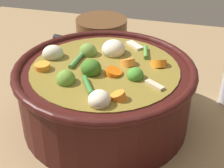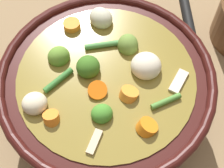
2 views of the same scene
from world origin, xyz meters
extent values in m
plane|color=#8C704C|center=(0.00, 0.00, 0.00)|extent=(1.10, 1.10, 0.00)
cylinder|color=#38110F|center=(0.00, 0.00, 0.06)|extent=(0.31, 0.31, 0.11)
torus|color=#38110F|center=(0.00, 0.00, 0.11)|extent=(0.33, 0.33, 0.02)
cylinder|color=olive|center=(0.00, 0.00, 0.06)|extent=(0.26, 0.26, 0.11)
ellipsoid|color=olive|center=(0.06, -0.05, 0.12)|extent=(0.04, 0.04, 0.03)
ellipsoid|color=#43882A|center=(0.02, 0.06, 0.12)|extent=(0.03, 0.03, 0.02)
ellipsoid|color=#3A6C20|center=(0.02, -0.02, 0.13)|extent=(0.04, 0.04, 0.03)
ellipsoid|color=olive|center=(-0.04, -0.05, 0.12)|extent=(0.04, 0.04, 0.03)
cylinder|color=orange|center=(0.02, 0.02, 0.12)|extent=(0.03, 0.03, 0.02)
cylinder|color=orange|center=(0.09, 0.05, 0.12)|extent=(0.02, 0.03, 0.02)
cylinder|color=orange|center=(-0.02, 0.04, 0.12)|extent=(0.04, 0.04, 0.02)
cylinder|color=orange|center=(0.03, -0.10, 0.12)|extent=(0.03, 0.03, 0.02)
cylinder|color=orange|center=(-0.03, 0.09, 0.12)|extent=(0.04, 0.03, 0.03)
ellipsoid|color=beige|center=(-0.02, -0.10, 0.12)|extent=(0.05, 0.05, 0.03)
ellipsoid|color=beige|center=(0.11, 0.02, 0.12)|extent=(0.04, 0.03, 0.03)
ellipsoid|color=beige|center=(-0.06, 0.00, 0.12)|extent=(0.06, 0.06, 0.04)
cylinder|color=#35742F|center=(0.07, -0.01, 0.12)|extent=(0.05, 0.03, 0.01)
cylinder|color=#4E8735|center=(-0.07, 0.06, 0.12)|extent=(0.05, 0.02, 0.01)
cylinder|color=#4A8944|center=(-0.01, -0.05, 0.12)|extent=(0.05, 0.01, 0.01)
cube|color=beige|center=(0.04, 0.09, 0.12)|extent=(0.03, 0.03, 0.01)
cube|color=beige|center=(-0.10, 0.03, 0.12)|extent=(0.04, 0.04, 0.01)
cylinder|color=brown|center=(-0.30, -0.10, 0.04)|extent=(0.13, 0.13, 0.09)
cylinder|color=black|center=(-0.18, -0.12, 0.07)|extent=(0.04, 0.12, 0.02)
camera|label=1|loc=(0.50, 0.14, 0.40)|focal=53.78mm
camera|label=2|loc=(0.05, 0.25, 0.54)|focal=54.48mm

